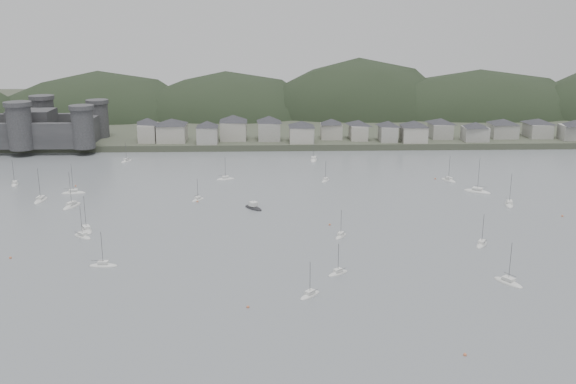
{
  "coord_description": "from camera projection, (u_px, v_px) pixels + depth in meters",
  "views": [
    {
      "loc": [
        -6.67,
        -129.54,
        62.48
      ],
      "look_at": [
        0.0,
        75.0,
        6.0
      ],
      "focal_mm": 39.88,
      "sensor_mm": 36.0,
      "label": 1
    }
  ],
  "objects": [
    {
      "name": "castle",
      "position": [
        33.0,
        127.0,
        308.19
      ],
      "size": [
        66.0,
        43.0,
        20.0
      ],
      "color": "#323335",
      "rests_on": "far_shore_land"
    },
    {
      "name": "moored_fleet",
      "position": [
        222.0,
        220.0,
        201.63
      ],
      "size": [
        266.04,
        178.95,
        13.75
      ],
      "color": "silver",
      "rests_on": "ground"
    },
    {
      "name": "mooring_buoys",
      "position": [
        287.0,
        228.0,
        194.51
      ],
      "size": [
        168.79,
        136.35,
        0.7
      ],
      "color": "#C76942",
      "rests_on": "ground"
    },
    {
      "name": "sailboat_lead",
      "position": [
        341.0,
        236.0,
        187.39
      ],
      "size": [
        4.89,
        6.53,
        8.73
      ],
      "rotation": [
        0.0,
        0.0,
        5.77
      ],
      "color": "silver",
      "rests_on": "ground"
    },
    {
      "name": "forested_ridge",
      "position": [
        286.0,
        137.0,
        404.35
      ],
      "size": [
        851.55,
        103.94,
        102.57
      ],
      "color": "black",
      "rests_on": "ground"
    },
    {
      "name": "ground",
      "position": [
        299.0,
        308.0,
        141.64
      ],
      "size": [
        900.0,
        900.0,
        0.0
      ],
      "primitive_type": "plane",
      "color": "slate",
      "rests_on": "ground"
    },
    {
      "name": "waterfront_town",
      "position": [
        382.0,
        128.0,
        317.56
      ],
      "size": [
        451.48,
        28.46,
        12.92
      ],
      "color": "#A5A397",
      "rests_on": "far_shore_land"
    },
    {
      "name": "far_shore_land",
      "position": [
        277.0,
        111.0,
        425.46
      ],
      "size": [
        900.0,
        250.0,
        3.0
      ],
      "primitive_type": "cube",
      "color": "#383D2D",
      "rests_on": "ground"
    },
    {
      "name": "motor_launch_far",
      "position": [
        253.0,
        208.0,
        214.69
      ],
      "size": [
        7.47,
        8.22,
        3.95
      ],
      "rotation": [
        0.0,
        0.0,
        3.83
      ],
      "color": "black",
      "rests_on": "ground"
    }
  ]
}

